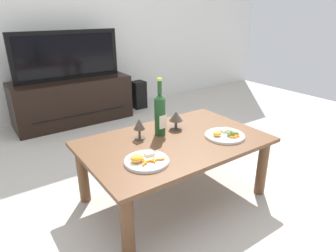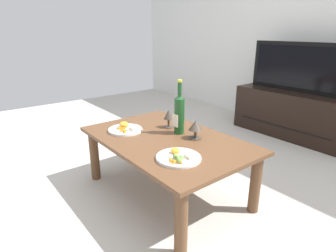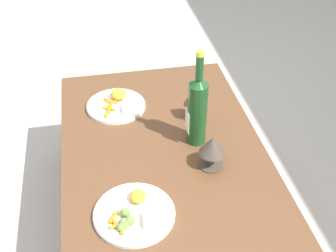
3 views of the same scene
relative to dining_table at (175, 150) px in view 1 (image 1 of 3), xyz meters
name	(u,v)px [view 1 (image 1 of 3)]	position (x,y,z in m)	size (l,w,h in m)	color
ground_plane	(174,196)	(0.00, 0.00, -0.36)	(6.40, 6.40, 0.00)	#B7B2A8
back_wall	(57,1)	(0.00, 2.19, 0.94)	(6.40, 0.10, 2.60)	silver
dining_table	(175,150)	(0.00, 0.00, 0.00)	(1.17, 0.75, 0.43)	brown
tv_stand	(73,101)	(-0.07, 1.85, -0.11)	(1.26, 0.49, 0.50)	black
tv_screen	(67,55)	(-0.07, 1.85, 0.40)	(1.14, 0.05, 0.52)	black
floor_speaker	(139,95)	(0.79, 1.86, -0.18)	(0.16, 0.16, 0.35)	black
wine_bottle	(160,113)	(-0.02, 0.13, 0.22)	(0.07, 0.07, 0.38)	#19471E
goblet_left	(139,125)	(-0.17, 0.15, 0.16)	(0.07, 0.07, 0.14)	#473D33
goblet_right	(176,117)	(0.12, 0.15, 0.16)	(0.09, 0.09, 0.13)	#473D33
dinner_plate_left	(146,160)	(-0.31, -0.15, 0.08)	(0.25, 0.25, 0.05)	white
dinner_plate_right	(225,135)	(0.30, -0.15, 0.08)	(0.26, 0.26, 0.04)	white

